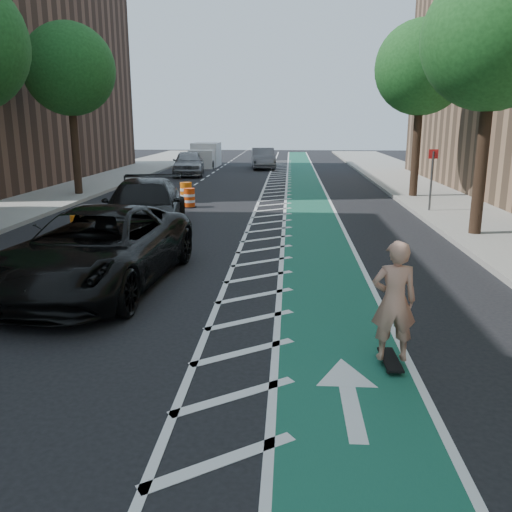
# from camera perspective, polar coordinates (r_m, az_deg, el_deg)

# --- Properties ---
(ground) EXTENTS (120.00, 120.00, 0.00)m
(ground) POSITION_cam_1_polar(r_m,az_deg,el_deg) (10.08, -9.24, -6.54)
(ground) COLOR black
(ground) RESTS_ON ground
(bike_lane) EXTENTS (2.00, 90.00, 0.01)m
(bike_lane) POSITION_cam_1_polar(r_m,az_deg,el_deg) (19.53, 5.92, 3.60)
(bike_lane) COLOR #185442
(bike_lane) RESTS_ON ground
(buffer_strip) EXTENTS (1.40, 90.00, 0.01)m
(buffer_strip) POSITION_cam_1_polar(r_m,az_deg,el_deg) (19.52, 1.51, 3.67)
(buffer_strip) COLOR silver
(buffer_strip) RESTS_ON ground
(sidewalk_right) EXTENTS (5.00, 90.00, 0.15)m
(sidewalk_right) POSITION_cam_1_polar(r_m,az_deg,el_deg) (20.82, 24.13, 3.29)
(sidewalk_right) COLOR gray
(sidewalk_right) RESTS_ON ground
(curb_right) EXTENTS (0.12, 90.00, 0.16)m
(curb_right) POSITION_cam_1_polar(r_m,az_deg,el_deg) (20.09, 17.57, 3.53)
(curb_right) COLOR gray
(curb_right) RESTS_ON ground
(curb_left) EXTENTS (0.12, 90.00, 0.16)m
(curb_left) POSITION_cam_1_polar(r_m,az_deg,el_deg) (21.57, -21.88, 3.86)
(curb_left) COLOR gray
(curb_left) RESTS_ON ground
(tree_r_c) EXTENTS (4.20, 4.20, 7.90)m
(tree_r_c) POSITION_cam_1_polar(r_m,az_deg,el_deg) (18.26, 23.27, 20.07)
(tree_r_c) COLOR #382619
(tree_r_c) RESTS_ON ground
(tree_r_d) EXTENTS (4.20, 4.20, 7.90)m
(tree_r_d) POSITION_cam_1_polar(r_m,az_deg,el_deg) (25.93, 17.20, 18.43)
(tree_r_d) COLOR #382619
(tree_r_d) RESTS_ON ground
(tree_l_d) EXTENTS (4.20, 4.20, 7.90)m
(tree_l_d) POSITION_cam_1_polar(r_m,az_deg,el_deg) (27.23, -19.15, 18.05)
(tree_l_d) COLOR #382619
(tree_l_d) RESTS_ON ground
(sign_post) EXTENTS (0.35, 0.08, 2.47)m
(sign_post) POSITION_cam_1_polar(r_m,az_deg,el_deg) (21.98, 17.99, 7.70)
(sign_post) COLOR #4C4C4C
(sign_post) RESTS_ON ground
(skateboard) EXTENTS (0.26, 0.84, 0.11)m
(skateboard) POSITION_cam_1_polar(r_m,az_deg,el_deg) (8.35, 13.95, -10.57)
(skateboard) COLOR black
(skateboard) RESTS_ON ground
(skateboarder) EXTENTS (0.66, 0.44, 1.78)m
(skateboarder) POSITION_cam_1_polar(r_m,az_deg,el_deg) (8.02, 14.33, -4.63)
(skateboarder) COLOR tan
(skateboarder) RESTS_ON skateboard
(suv_near) EXTENTS (3.29, 6.31, 1.70)m
(suv_near) POSITION_cam_1_polar(r_m,az_deg,el_deg) (12.09, -16.33, 0.74)
(suv_near) COLOR black
(suv_near) RESTS_ON ground
(suv_far) EXTENTS (3.17, 6.13, 1.70)m
(suv_far) POSITION_cam_1_polar(r_m,az_deg,el_deg) (17.51, -11.69, 4.99)
(suv_far) COLOR black
(suv_far) RESTS_ON ground
(car_silver) EXTENTS (2.56, 5.06, 1.65)m
(car_silver) POSITION_cam_1_polar(r_m,az_deg,el_deg) (36.58, -7.12, 9.69)
(car_silver) COLOR gray
(car_silver) RESTS_ON ground
(car_grey) EXTENTS (2.14, 4.83, 1.54)m
(car_grey) POSITION_cam_1_polar(r_m,az_deg,el_deg) (41.75, 0.76, 10.24)
(car_grey) COLOR slate
(car_grey) RESTS_ON ground
(box_truck) EXTENTS (2.06, 4.44, 1.84)m
(box_truck) POSITION_cam_1_polar(r_m,az_deg,el_deg) (43.66, -5.37, 10.45)
(box_truck) COLOR silver
(box_truck) RESTS_ON ground
(barrel_a) EXTENTS (0.68, 0.68, 0.92)m
(barrel_a) POSITION_cam_1_polar(r_m,az_deg,el_deg) (16.36, -17.97, 2.50)
(barrel_a) COLOR orange
(barrel_a) RESTS_ON ground
(barrel_b) EXTENTS (0.59, 0.59, 0.80)m
(barrel_b) POSITION_cam_1_polar(r_m,az_deg,el_deg) (22.87, -7.02, 6.04)
(barrel_b) COLOR #D93F0B
(barrel_b) RESTS_ON ground
(barrel_c) EXTENTS (0.65, 0.65, 0.89)m
(barrel_c) POSITION_cam_1_polar(r_m,az_deg,el_deg) (24.33, -7.37, 6.60)
(barrel_c) COLOR orange
(barrel_c) RESTS_ON ground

